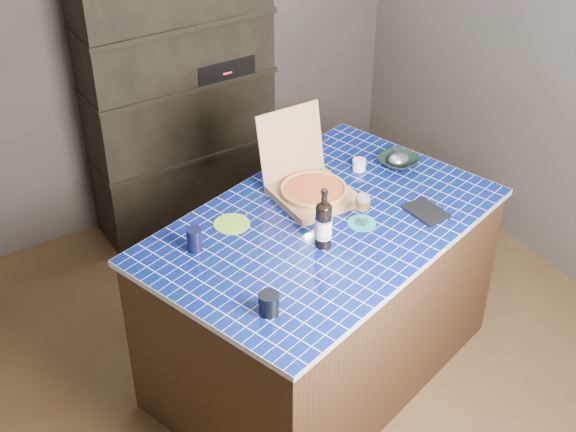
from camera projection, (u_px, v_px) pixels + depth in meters
room at (310, 155)px, 3.91m from camera, size 3.50×3.50×3.50m
shelving_unit at (180, 100)px, 5.17m from camera, size 1.20×0.41×1.80m
kitchen_island at (321, 298)px, 4.19m from camera, size 2.02×1.59×0.97m
pizza_box at (311, 187)px, 4.08m from camera, size 0.37×0.46×0.41m
mead_bottle at (324, 224)px, 3.70m from camera, size 0.08×0.08×0.31m
teal_trivet at (362, 223)px, 3.91m from camera, size 0.14×0.14×0.01m
wine_glass at (363, 203)px, 3.85m from camera, size 0.08×0.08×0.17m
tumbler at (269, 304)px, 3.35m from camera, size 0.09×0.09×0.10m
dvd_case at (426, 212)px, 3.99m from camera, size 0.16×0.21×0.02m
bowl at (398, 161)px, 4.35m from camera, size 0.26×0.26×0.05m
foil_contents at (399, 159)px, 4.35m from camera, size 0.12×0.10×0.06m
white_jar at (359, 165)px, 4.32m from camera, size 0.07×0.07×0.06m
navy_cup at (194, 239)px, 3.71m from camera, size 0.07×0.07×0.11m
green_trivet at (232, 224)px, 3.91m from camera, size 0.18×0.18×0.01m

